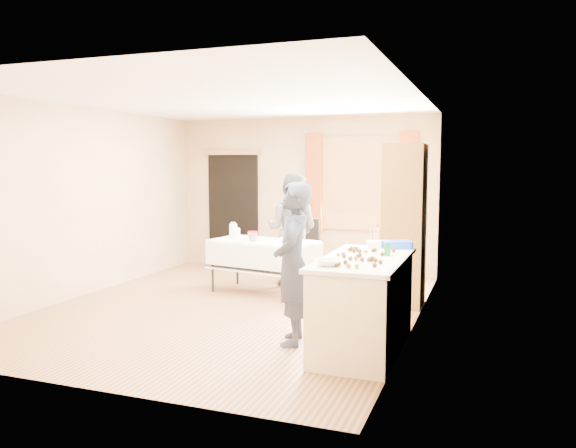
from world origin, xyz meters
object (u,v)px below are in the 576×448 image
at_px(counter, 364,304).
at_px(girl, 293,264).
at_px(party_table, 264,262).
at_px(woman, 292,230).
at_px(chair, 303,261).
at_px(cabinet, 404,225).

distance_m(counter, girl, 0.80).
xyz_separation_m(party_table, woman, (0.19, 0.65, 0.39)).
height_order(counter, party_table, counter).
relative_size(chair, woman, 0.57).
xyz_separation_m(cabinet, chair, (-1.73, 1.13, -0.75)).
distance_m(cabinet, girl, 2.14).
bearing_deg(girl, counter, 79.34).
bearing_deg(chair, party_table, -76.41).
height_order(cabinet, party_table, cabinet).
xyz_separation_m(counter, girl, (-0.71, -0.06, 0.36)).
xyz_separation_m(cabinet, party_table, (-1.95, 0.00, -0.59)).
distance_m(chair, girl, 3.28).
xyz_separation_m(cabinet, counter, (-0.10, -1.91, -0.58)).
relative_size(party_table, chair, 1.68).
bearing_deg(counter, chair, 118.29).
relative_size(counter, girl, 1.01).
distance_m(party_table, woman, 0.78).
bearing_deg(woman, chair, -91.81).
bearing_deg(woman, party_table, 75.32).
bearing_deg(cabinet, woman, 159.62).
relative_size(counter, party_table, 1.02).
height_order(party_table, girl, girl).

